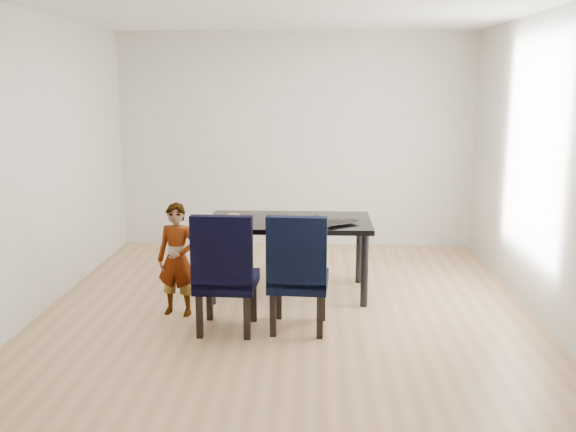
{
  "coord_description": "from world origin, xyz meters",
  "views": [
    {
      "loc": [
        0.26,
        -5.66,
        2.07
      ],
      "look_at": [
        0.0,
        0.2,
        0.85
      ],
      "focal_mm": 40.0,
      "sensor_mm": 36.0,
      "label": 1
    }
  ],
  "objects_px": {
    "chair_right": "(299,271)",
    "plate": "(233,220)",
    "child": "(177,260)",
    "laptop": "(338,222)",
    "dining_table": "(289,257)",
    "chair_left": "(227,271)"
  },
  "relations": [
    {
      "from": "chair_left",
      "to": "plate",
      "type": "height_order",
      "value": "chair_left"
    },
    {
      "from": "chair_right",
      "to": "child",
      "type": "xyz_separation_m",
      "value": [
        -1.1,
        0.3,
        0.0
      ]
    },
    {
      "from": "dining_table",
      "to": "plate",
      "type": "height_order",
      "value": "plate"
    },
    {
      "from": "plate",
      "to": "laptop",
      "type": "xyz_separation_m",
      "value": [
        1.02,
        -0.06,
        0.01
      ]
    },
    {
      "from": "chair_right",
      "to": "plate",
      "type": "distance_m",
      "value": 1.12
    },
    {
      "from": "child",
      "to": "chair_left",
      "type": "bearing_deg",
      "value": -24.86
    },
    {
      "from": "child",
      "to": "plate",
      "type": "xyz_separation_m",
      "value": [
        0.43,
        0.57,
        0.24
      ]
    },
    {
      "from": "chair_right",
      "to": "dining_table",
      "type": "bearing_deg",
      "value": 100.64
    },
    {
      "from": "chair_right",
      "to": "laptop",
      "type": "bearing_deg",
      "value": 70.02
    },
    {
      "from": "dining_table",
      "to": "plate",
      "type": "xyz_separation_m",
      "value": [
        -0.55,
        -0.08,
        0.38
      ]
    },
    {
      "from": "chair_right",
      "to": "plate",
      "type": "height_order",
      "value": "chair_right"
    },
    {
      "from": "chair_left",
      "to": "plate",
      "type": "xyz_separation_m",
      "value": [
        -0.06,
        0.92,
        0.24
      ]
    },
    {
      "from": "chair_left",
      "to": "laptop",
      "type": "bearing_deg",
      "value": 44.12
    },
    {
      "from": "dining_table",
      "to": "chair_right",
      "type": "distance_m",
      "value": 0.97
    },
    {
      "from": "laptop",
      "to": "plate",
      "type": "bearing_deg",
      "value": -38.3
    },
    {
      "from": "chair_left",
      "to": "chair_right",
      "type": "xyz_separation_m",
      "value": [
        0.6,
        0.05,
        -0.01
      ]
    },
    {
      "from": "chair_left",
      "to": "child",
      "type": "relative_size",
      "value": 1.01
    },
    {
      "from": "child",
      "to": "laptop",
      "type": "relative_size",
      "value": 2.9
    },
    {
      "from": "dining_table",
      "to": "chair_left",
      "type": "distance_m",
      "value": 1.12
    },
    {
      "from": "chair_right",
      "to": "plate",
      "type": "bearing_deg",
      "value": 131.12
    },
    {
      "from": "dining_table",
      "to": "child",
      "type": "relative_size",
      "value": 1.56
    },
    {
      "from": "plate",
      "to": "laptop",
      "type": "bearing_deg",
      "value": -3.2
    }
  ]
}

